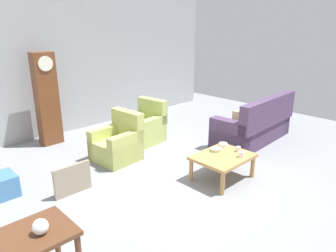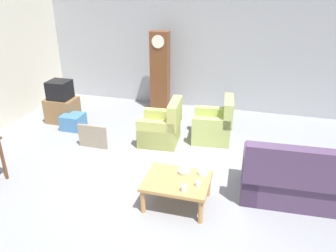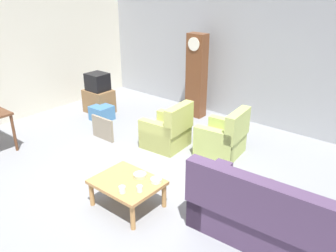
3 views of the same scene
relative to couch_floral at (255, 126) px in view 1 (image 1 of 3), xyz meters
The scene contains 14 objects.
ground_plane 2.29m from the couch_floral, behind, with size 10.40×10.40×0.00m, color gray.
garage_door_wall 4.43m from the couch_floral, 122.10° to the left, with size 8.40×0.16×3.20m, color #9EA0A5.
couch_floral is the anchor object (origin of this frame).
armchair_olive_near 3.05m from the couch_floral, 154.90° to the left, with size 0.85×0.82×0.92m.
armchair_olive_far 2.45m from the couch_floral, 135.67° to the left, with size 0.87×0.84×0.92m.
coffee_table_wood 2.05m from the couch_floral, 163.22° to the right, with size 0.96×0.76×0.43m.
grandfather_clock 4.53m from the couch_floral, 137.54° to the left, with size 0.44×0.30×1.97m.
framed_picture_leaning 4.08m from the couch_floral, behind, with size 0.60×0.05×0.48m, color gray.
storage_box_blue 5.06m from the couch_floral, 163.94° to the left, with size 0.46×0.44×0.34m, color teal.
glass_dome_cloche 5.28m from the couch_floral, 168.94° to the right, with size 0.14×0.14×0.14m, color silver.
cup_white_porcelain 1.99m from the couch_floral, 155.02° to the right, with size 0.09×0.09×0.10m, color white.
cup_blue_rimmed 1.77m from the couch_floral, 157.78° to the right, with size 0.08×0.08×0.09m, color silver.
bowl_white_stacked 1.66m from the couch_floral, 168.05° to the right, with size 0.16×0.16×0.05m, color white.
bowl_shallow_green 1.94m from the couch_floral, 168.32° to the right, with size 0.19×0.19×0.05m, color #B2C69E.
Camera 1 is at (-3.70, -3.43, 2.52)m, focal length 33.61 mm.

